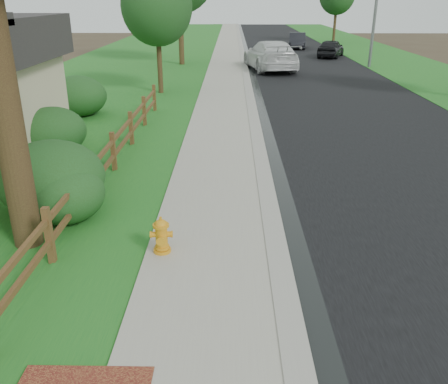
{
  "coord_description": "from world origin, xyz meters",
  "views": [
    {
      "loc": [
        -0.46,
        -4.43,
        4.4
      ],
      "look_at": [
        -0.59,
        4.23,
        0.81
      ],
      "focal_mm": 38.0,
      "sensor_mm": 36.0,
      "label": 1
    }
  ],
  "objects_px": {
    "ranch_fence": "(102,165)",
    "white_suv": "(270,55)",
    "fire_hydrant": "(161,236)",
    "dark_car_mid": "(331,48)"
  },
  "relations": [
    {
      "from": "ranch_fence",
      "to": "white_suv",
      "type": "height_order",
      "value": "white_suv"
    },
    {
      "from": "fire_hydrant",
      "to": "dark_car_mid",
      "type": "relative_size",
      "value": 0.18
    },
    {
      "from": "fire_hydrant",
      "to": "dark_car_mid",
      "type": "distance_m",
      "value": 31.88
    },
    {
      "from": "fire_hydrant",
      "to": "dark_car_mid",
      "type": "bearing_deg",
      "value": 73.79
    },
    {
      "from": "fire_hydrant",
      "to": "white_suv",
      "type": "xyz_separation_m",
      "value": [
        3.7,
        23.71,
        0.5
      ]
    },
    {
      "from": "fire_hydrant",
      "to": "ranch_fence",
      "type": "bearing_deg",
      "value": 119.94
    },
    {
      "from": "ranch_fence",
      "to": "dark_car_mid",
      "type": "distance_m",
      "value": 29.37
    },
    {
      "from": "fire_hydrant",
      "to": "white_suv",
      "type": "height_order",
      "value": "white_suv"
    },
    {
      "from": "fire_hydrant",
      "to": "white_suv",
      "type": "bearing_deg",
      "value": 81.13
    },
    {
      "from": "fire_hydrant",
      "to": "white_suv",
      "type": "distance_m",
      "value": 24.0
    }
  ]
}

